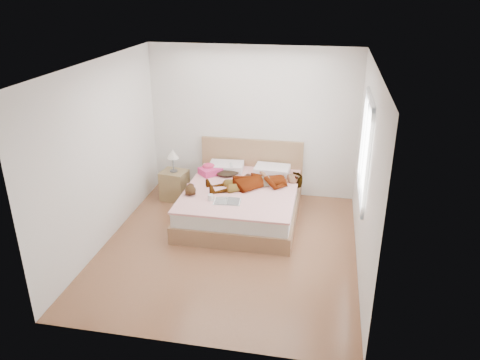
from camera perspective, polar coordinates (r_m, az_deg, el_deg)
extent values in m
plane|color=#502B19|center=(6.82, -1.36, -8.19)|extent=(4.00, 4.00, 0.00)
imported|color=white|center=(7.49, 2.03, 0.12)|extent=(1.72, 1.25, 0.22)
ellipsoid|color=black|center=(8.02, -1.50, 1.19)|extent=(0.49, 0.58, 0.08)
cube|color=silver|center=(7.91, -1.09, 1.86)|extent=(0.07, 0.09, 0.05)
plane|color=white|center=(5.91, -1.60, 13.90)|extent=(4.00, 4.00, 0.00)
plane|color=white|center=(8.11, 1.54, 7.05)|extent=(3.60, 0.00, 3.60)
plane|color=silver|center=(4.50, -6.90, -6.99)|extent=(3.60, 0.00, 3.60)
plane|color=white|center=(6.84, -16.39, 2.99)|extent=(0.00, 4.00, 4.00)
plane|color=silver|center=(6.14, 15.17, 0.85)|extent=(0.00, 4.00, 4.00)
cube|color=white|center=(6.35, 14.98, 3.54)|extent=(0.02, 1.10, 1.30)
cube|color=silver|center=(5.81, 15.28, 1.66)|extent=(0.04, 0.06, 1.42)
cube|color=silver|center=(6.90, 14.73, 5.12)|extent=(0.04, 0.06, 1.42)
cube|color=silver|center=(6.60, 14.38, -2.02)|extent=(0.04, 1.22, 0.06)
cube|color=silver|center=(6.17, 15.63, 9.49)|extent=(0.04, 1.22, 0.06)
cube|color=silver|center=(6.35, 14.95, 3.54)|extent=(0.03, 0.04, 1.30)
cube|color=brown|center=(7.58, 0.14, -3.68)|extent=(1.78, 2.08, 0.26)
cube|color=silver|center=(7.47, 0.14, -2.03)|extent=(1.70, 2.00, 0.22)
cube|color=white|center=(7.42, 0.15, -1.16)|extent=(1.74, 2.04, 0.03)
cube|color=olive|center=(8.33, 1.44, 1.68)|extent=(1.80, 0.07, 1.00)
cube|color=white|center=(8.11, -1.69, 1.63)|extent=(0.61, 0.44, 0.13)
cube|color=white|center=(7.99, 3.93, 1.23)|extent=(0.60, 0.43, 0.13)
cube|color=#EC407A|center=(7.96, -3.61, 1.11)|extent=(0.45, 0.45, 0.11)
ellipsoid|color=#DD3C6E|center=(7.97, -3.86, 1.71)|extent=(0.26, 0.23, 0.11)
cube|color=white|center=(6.97, -1.59, -2.63)|extent=(0.41, 0.29, 0.01)
cube|color=white|center=(6.99, -2.42, -2.52)|extent=(0.22, 0.28, 0.02)
cube|color=#272727|center=(6.96, -0.74, -2.60)|extent=(0.22, 0.28, 0.02)
cylinder|color=silver|center=(7.02, -3.60, -2.13)|extent=(0.09, 0.09, 0.09)
torus|color=white|center=(7.00, -3.27, -2.16)|extent=(0.07, 0.02, 0.07)
cylinder|color=black|center=(7.00, -3.61, -1.85)|extent=(0.08, 0.08, 0.00)
ellipsoid|color=black|center=(7.21, -6.07, -1.26)|extent=(0.21, 0.23, 0.15)
ellipsoid|color=beige|center=(7.19, -6.08, -1.23)|extent=(0.12, 0.12, 0.07)
sphere|color=black|center=(7.31, -6.05, -0.82)|extent=(0.11, 0.11, 0.11)
sphere|color=pink|center=(7.33, -6.36, -0.56)|extent=(0.04, 0.04, 0.04)
sphere|color=pink|center=(7.33, -5.73, -0.55)|extent=(0.04, 0.04, 0.04)
ellipsoid|color=black|center=(7.19, -6.57, -1.67)|extent=(0.06, 0.07, 0.03)
ellipsoid|color=black|center=(7.18, -5.57, -1.64)|extent=(0.06, 0.07, 0.03)
cube|color=brown|center=(8.24, -7.99, -0.63)|extent=(0.47, 0.43, 0.52)
cylinder|color=#4D4D4D|center=(8.13, -8.09, 1.11)|extent=(0.15, 0.15, 0.02)
cylinder|color=#505050|center=(8.09, -8.14, 1.97)|extent=(0.03, 0.03, 0.26)
cone|color=silver|center=(8.02, -8.21, 3.16)|extent=(0.23, 0.23, 0.15)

